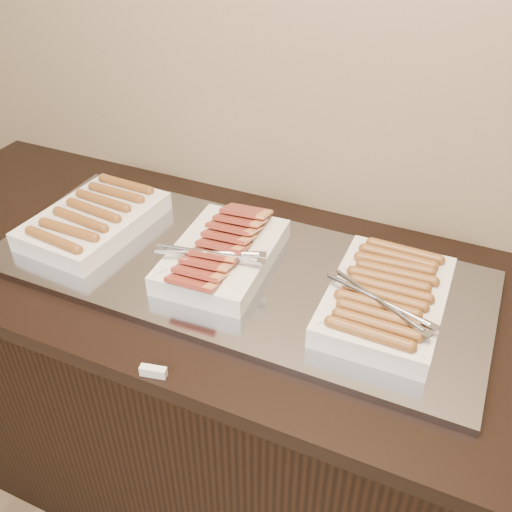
{
  "coord_description": "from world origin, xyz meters",
  "views": [
    {
      "loc": [
        0.5,
        1.15,
        1.76
      ],
      "look_at": [
        0.06,
        2.13,
        0.97
      ],
      "focal_mm": 40.0,
      "sensor_mm": 36.0,
      "label": 1
    }
  ],
  "objects_px": {
    "counter": "(237,394)",
    "dish_left": "(94,219)",
    "dish_right": "(386,298)",
    "warming_tray": "(235,270)",
    "dish_center": "(222,253)"
  },
  "relations": [
    {
      "from": "counter",
      "to": "dish_left",
      "type": "relative_size",
      "value": 5.48
    },
    {
      "from": "warming_tray",
      "to": "dish_center",
      "type": "distance_m",
      "value": 0.05
    },
    {
      "from": "warming_tray",
      "to": "dish_left",
      "type": "height_order",
      "value": "dish_left"
    },
    {
      "from": "warming_tray",
      "to": "dish_right",
      "type": "relative_size",
      "value": 3.27
    },
    {
      "from": "dish_left",
      "to": "dish_center",
      "type": "xyz_separation_m",
      "value": [
        0.38,
        -0.0,
        0.0
      ]
    },
    {
      "from": "counter",
      "to": "dish_left",
      "type": "distance_m",
      "value": 0.64
    },
    {
      "from": "dish_left",
      "to": "dish_center",
      "type": "distance_m",
      "value": 0.38
    },
    {
      "from": "dish_left",
      "to": "dish_center",
      "type": "relative_size",
      "value": 1.02
    },
    {
      "from": "dish_center",
      "to": "warming_tray",
      "type": "bearing_deg",
      "value": 4.42
    },
    {
      "from": "counter",
      "to": "dish_right",
      "type": "bearing_deg",
      "value": -0.56
    },
    {
      "from": "warming_tray",
      "to": "dish_center",
      "type": "relative_size",
      "value": 3.26
    },
    {
      "from": "dish_center",
      "to": "dish_right",
      "type": "relative_size",
      "value": 1.0
    },
    {
      "from": "warming_tray",
      "to": "dish_left",
      "type": "xyz_separation_m",
      "value": [
        -0.41,
        -0.0,
        0.04
      ]
    },
    {
      "from": "warming_tray",
      "to": "dish_right",
      "type": "bearing_deg",
      "value": -0.57
    },
    {
      "from": "dish_right",
      "to": "warming_tray",
      "type": "bearing_deg",
      "value": 178.67
    }
  ]
}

